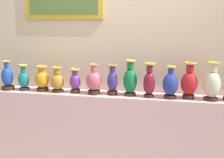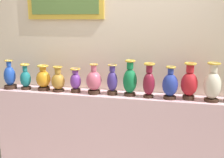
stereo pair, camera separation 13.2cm
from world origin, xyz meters
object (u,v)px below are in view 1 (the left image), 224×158
Objects in this scene: vase_teal at (24,79)px; vase_indigo at (112,81)px; vase_cobalt at (170,84)px; vase_ochre at (57,81)px; vase_violet at (75,81)px; vase_sapphire at (7,78)px; vase_emerald at (130,80)px; vase_burgundy at (149,82)px; vase_ivory at (212,84)px; vase_crimson at (189,83)px; vase_amber at (42,79)px; vase_rose at (94,81)px.

vase_teal is 0.91× the size of vase_indigo.
vase_cobalt reaches higher than vase_indigo.
vase_ochre reaches higher than vase_violet.
vase_emerald is (1.57, 0.02, 0.03)m from vase_sapphire.
vase_burgundy is at bearing -6.58° from vase_emerald.
vase_ivory reaches higher than vase_ochre.
vase_indigo is 0.87× the size of vase_crimson.
vase_ochre is at bearing -179.40° from vase_violet.
vase_burgundy is (1.13, -0.02, 0.05)m from vase_ochre.
vase_ivory reaches higher than vase_cobalt.
vase_teal is 0.89× the size of vase_cobalt.
vase_amber is at bearing 177.62° from vase_ochre.
vase_burgundy is at bearing -1.07° from vase_rose.
vase_violet is 0.75× the size of vase_burgundy.
vase_burgundy reaches higher than vase_amber.
vase_teal is at bearing -179.72° from vase_emerald.
vase_sapphire is 1.19× the size of vase_ochre.
vase_crimson is (0.67, -0.00, 0.00)m from vase_emerald.
vase_rose is (0.24, -0.01, 0.01)m from vase_violet.
vase_ivory is (2.48, 0.00, 0.03)m from vase_sapphire.
vase_rose is at bearing -178.23° from vase_emerald.
vase_ivory is at bearing -1.06° from vase_emerald.
vase_teal is 0.68m from vase_violet.
vase_emerald is (1.11, -0.00, 0.04)m from vase_amber.
vase_ivory is (1.59, -0.01, 0.04)m from vase_violet.
vase_amber is at bearing 2.92° from vase_sapphire.
vase_sapphire reaches higher than vase_indigo.
vase_violet is (0.68, 0.00, 0.00)m from vase_teal.
vase_amber is 0.88× the size of vase_rose.
vase_teal is at bearing 179.30° from vase_burgundy.
vase_crimson is at bearing -0.17° from vase_amber.
vase_sapphire is at bearing -179.64° from vase_rose.
vase_burgundy reaches higher than vase_indigo.
vase_rose is 0.87× the size of vase_crimson.
vase_ochre is 1.05× the size of vase_violet.
vase_violet is 0.72× the size of vase_crimson.
vase_cobalt is at bearing -0.79° from vase_rose.
vase_indigo reaches higher than vase_amber.
vase_teal is at bearing -177.78° from vase_amber.
vase_ochre is 0.70m from vase_indigo.
vase_indigo is at bearing -0.32° from vase_violet.
vase_sapphire is 1.13× the size of vase_teal.
vase_ivory is (1.12, -0.01, 0.02)m from vase_indigo.
vase_emerald is 0.99× the size of vase_ivory.
vase_sapphire is 2.48m from vase_ivory.
vase_emerald reaches higher than vase_cobalt.
vase_violet is at bearing 179.68° from vase_indigo.
vase_cobalt is 0.45m from vase_ivory.
vase_crimson reaches higher than vase_violet.
vase_ochre is (0.67, 0.02, -0.02)m from vase_sapphire.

